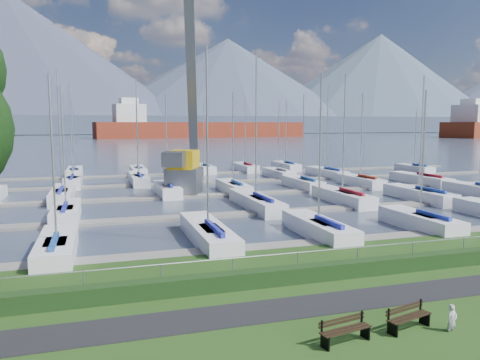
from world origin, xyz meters
name	(u,v)px	position (x,y,z in m)	size (l,w,h in m)	color
path	(352,300)	(0.00, -3.00, 0.01)	(160.00, 2.00, 0.04)	black
water	(114,136)	(0.00, 260.00, -0.40)	(800.00, 540.00, 0.20)	#3C4558
hedge	(322,272)	(0.00, -0.40, 0.35)	(80.00, 0.70, 0.70)	#1A3513
fence	(318,251)	(0.00, 0.00, 1.20)	(0.04, 0.04, 80.00)	gray
foothill	(110,125)	(0.00, 330.00, 6.00)	(900.00, 80.00, 12.00)	#475368
mountains	(115,77)	(7.35, 404.62, 46.68)	(1190.00, 360.00, 115.00)	#495D6B
docks	(198,196)	(0.00, 26.00, -0.22)	(90.00, 41.60, 0.25)	gray
bench_left	(345,330)	(-2.08, -6.05, 0.42)	(1.85, 0.74, 0.85)	black
bench_right	(408,317)	(0.43, -5.81, 0.42)	(1.85, 0.85, 0.85)	black
person	(452,316)	(1.73, -6.37, 0.54)	(0.39, 0.26, 1.07)	#B5B4BC
crane	(185,139)	(-0.68, 28.77, 5.33)	(6.18, 13.48, 22.35)	#575A5F
cargo_ship_mid	(196,130)	(39.51, 218.41, 3.46)	(110.32, 30.01, 21.50)	maroon
sailboat_fleet	(159,138)	(-3.40, 28.28, 5.39)	(73.61, 49.88, 13.21)	#1A4490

